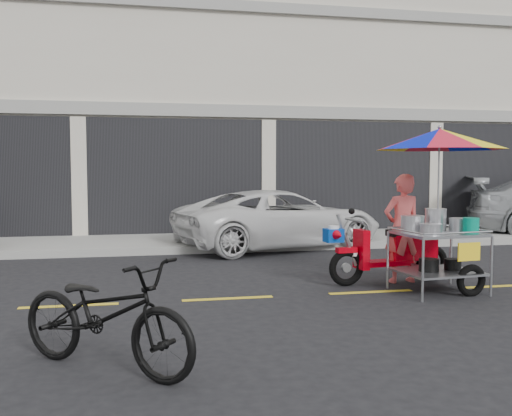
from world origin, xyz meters
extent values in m
plane|color=black|center=(0.00, 0.00, 0.00)|extent=(90.00, 90.00, 0.00)
cube|color=gray|center=(0.00, 5.50, 0.07)|extent=(45.00, 3.00, 0.15)
cube|color=beige|center=(0.00, 10.50, 4.00)|extent=(36.00, 8.00, 8.00)
cube|color=black|center=(0.00, 6.47, 1.45)|extent=(35.28, 0.06, 2.90)
cube|color=gray|center=(0.00, 6.45, 3.10)|extent=(36.00, 0.12, 0.30)
cube|color=gray|center=(0.00, 6.45, 5.60)|extent=(36.00, 0.12, 0.25)
cube|color=gold|center=(0.00, 0.00, 0.00)|extent=(42.00, 0.10, 0.01)
imported|color=silver|center=(-0.18, 4.53, 0.63)|extent=(4.90, 3.22, 1.25)
imported|color=black|center=(-3.41, -2.43, 0.49)|extent=(1.84, 1.68, 0.97)
torus|color=black|center=(-0.18, 0.47, 0.27)|extent=(0.56, 0.16, 0.55)
torus|color=black|center=(1.25, 0.63, 0.27)|extent=(0.56, 0.16, 0.55)
cylinder|color=#9EA0A5|center=(-0.18, 0.47, 0.27)|extent=(0.14, 0.07, 0.13)
cylinder|color=#9EA0A5|center=(1.25, 0.63, 0.27)|extent=(0.14, 0.07, 0.13)
cube|color=#BC000E|center=(-0.18, 0.47, 0.53)|extent=(0.32, 0.15, 0.08)
cylinder|color=#9EA0A5|center=(-0.18, 0.47, 0.67)|extent=(0.35, 0.08, 0.78)
cube|color=#BC000E|center=(0.06, 0.50, 0.53)|extent=(0.15, 0.34, 0.58)
cube|color=#BC000E|center=(0.49, 0.54, 0.31)|extent=(0.79, 0.35, 0.08)
cube|color=#BC000E|center=(0.92, 0.59, 0.53)|extent=(0.74, 0.32, 0.38)
cube|color=black|center=(0.82, 0.58, 0.75)|extent=(0.65, 0.29, 0.10)
cylinder|color=#9EA0A5|center=(-0.07, 0.49, 0.96)|extent=(0.09, 0.53, 0.03)
sphere|color=black|center=(-0.03, 0.68, 1.08)|extent=(0.10, 0.10, 0.10)
cylinder|color=white|center=(-0.07, 0.49, 0.46)|extent=(0.13, 0.13, 0.05)
cube|color=#043798|center=(-0.39, 0.45, 0.75)|extent=(0.27, 0.24, 0.19)
cylinder|color=white|center=(-0.39, 0.45, 0.87)|extent=(0.17, 0.17, 0.05)
cone|color=#BC000E|center=(-0.38, 0.29, 0.77)|extent=(0.19, 0.23, 0.17)
torus|color=black|center=(1.22, -0.49, 0.21)|extent=(0.45, 0.14, 0.44)
cylinder|color=#9EA0A5|center=(0.42, -0.67, 0.41)|extent=(0.04, 0.04, 0.82)
cylinder|color=#9EA0A5|center=(0.33, 0.19, 0.41)|extent=(0.04, 0.04, 0.82)
cylinder|color=#9EA0A5|center=(1.47, -0.56, 0.41)|extent=(0.04, 0.04, 0.82)
cylinder|color=#9EA0A5|center=(1.38, 0.30, 0.41)|extent=(0.04, 0.04, 0.82)
cube|color=#9EA0A5|center=(0.90, -0.18, 0.29)|extent=(1.14, 0.97, 0.03)
cube|color=#9EA0A5|center=(0.90, -0.18, 0.82)|extent=(1.14, 0.97, 0.04)
cylinder|color=#9EA0A5|center=(0.95, -0.62, 0.87)|extent=(1.05, 0.13, 0.02)
cylinder|color=#9EA0A5|center=(0.86, 0.25, 0.87)|extent=(1.05, 0.13, 0.02)
cylinder|color=#9EA0A5|center=(0.38, -0.24, 0.87)|extent=(0.11, 0.86, 0.02)
cylinder|color=#9EA0A5|center=(1.43, -0.13, 0.87)|extent=(0.11, 0.86, 0.02)
cylinder|color=#9EA0A5|center=(0.86, 0.25, 0.29)|extent=(0.11, 0.72, 0.04)
cylinder|color=#9EA0A5|center=(0.86, 0.25, 0.77)|extent=(0.11, 0.72, 0.04)
cube|color=yellow|center=(1.09, -0.63, 0.62)|extent=(0.34, 0.05, 0.24)
cylinder|color=#B7B7BC|center=(0.60, -0.02, 0.94)|extent=(0.35, 0.35, 0.20)
cylinder|color=#B7B7BC|center=(0.98, 0.04, 0.98)|extent=(0.32, 0.32, 0.29)
cylinder|color=#B7B7BC|center=(1.26, -0.10, 0.92)|extent=(0.29, 0.29, 0.16)
cylinder|color=#B7B7BC|center=(0.68, -0.38, 0.90)|extent=(0.31, 0.31, 0.12)
cylinder|color=#017F63|center=(1.26, -0.39, 0.94)|extent=(0.23, 0.23, 0.21)
cylinder|color=black|center=(0.76, -0.20, 0.39)|extent=(0.30, 0.30, 0.17)
cylinder|color=black|center=(1.14, -0.16, 0.38)|extent=(0.25, 0.25, 0.15)
cylinder|color=#9EA0A5|center=(0.94, -0.08, 1.54)|extent=(0.03, 0.03, 1.44)
sphere|color=#9EA0A5|center=(0.94, -0.08, 2.28)|extent=(0.06, 0.06, 0.06)
imported|color=#EB5B59|center=(0.73, 0.57, 0.81)|extent=(0.63, 0.45, 1.63)
camera|label=1|loc=(-3.10, -7.31, 1.71)|focal=40.00mm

